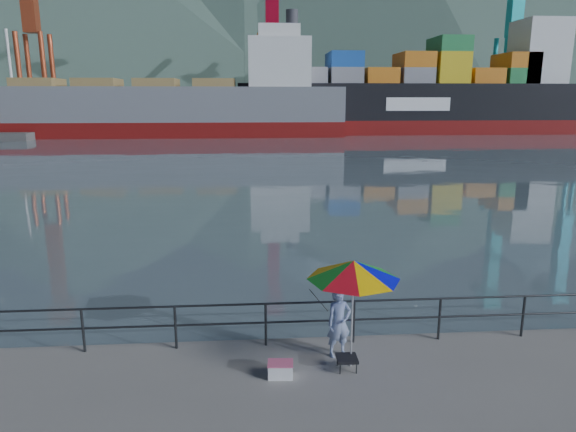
% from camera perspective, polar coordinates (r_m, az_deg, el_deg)
% --- Properties ---
extents(harbor_water, '(500.00, 280.00, 0.00)m').
position_cam_1_polar(harbor_water, '(139.08, -4.70, 10.72)').
color(harbor_water, slate).
rests_on(harbor_water, ground).
extents(far_dock, '(200.00, 40.00, 0.40)m').
position_cam_1_polar(far_dock, '(102.54, 0.89, 9.96)').
color(far_dock, '#514F4C').
rests_on(far_dock, ground).
extents(guardrail, '(22.00, 0.06, 1.03)m').
position_cam_1_polar(guardrail, '(11.78, -7.46, -11.94)').
color(guardrail, '#2D3033').
rests_on(guardrail, ground).
extents(mountains, '(600.00, 332.80, 80.00)m').
position_cam_1_polar(mountains, '(222.09, 5.98, 20.73)').
color(mountains, '#385147').
rests_on(mountains, ground).
extents(port_cranes, '(116.00, 28.00, 38.40)m').
position_cam_1_polar(port_cranes, '(98.35, 14.42, 18.77)').
color(port_cranes, '#C34825').
rests_on(port_cranes, ground).
extents(container_stacks, '(58.00, 8.40, 7.80)m').
position_cam_1_polar(container_stacks, '(107.80, 12.97, 11.36)').
color(container_stacks, '#194CA5').
rests_on(container_stacks, ground).
extents(fisherman, '(0.64, 0.51, 1.52)m').
position_cam_1_polar(fisherman, '(11.28, 5.68, -11.72)').
color(fisherman, navy).
rests_on(fisherman, ground).
extents(beach_umbrella, '(2.03, 2.03, 2.31)m').
position_cam_1_polar(beach_umbrella, '(10.38, 7.30, -5.95)').
color(beach_umbrella, white).
rests_on(beach_umbrella, ground).
extents(folding_stool, '(0.43, 0.43, 0.28)m').
position_cam_1_polar(folding_stool, '(11.03, 6.55, -15.91)').
color(folding_stool, black).
rests_on(folding_stool, ground).
extents(cooler_bag, '(0.51, 0.36, 0.28)m').
position_cam_1_polar(cooler_bag, '(10.73, -0.85, -16.76)').
color(cooler_bag, white).
rests_on(cooler_bag, ground).
extents(fishing_rod, '(0.67, 1.59, 1.21)m').
position_cam_1_polar(fishing_rod, '(12.36, 3.45, -13.28)').
color(fishing_rod, black).
rests_on(fishing_rod, ground).
extents(bulk_carrier, '(52.32, 9.06, 14.50)m').
position_cam_1_polar(bulk_carrier, '(80.12, -11.86, 11.77)').
color(bulk_carrier, maroon).
rests_on(bulk_carrier, ground).
extents(container_ship, '(54.98, 9.16, 18.10)m').
position_cam_1_polar(container_ship, '(87.68, 14.39, 12.89)').
color(container_ship, maroon).
rests_on(container_ship, ground).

